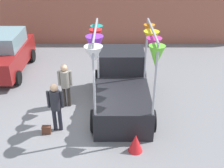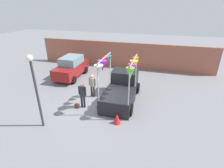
% 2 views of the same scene
% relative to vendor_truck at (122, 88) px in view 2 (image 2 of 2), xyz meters
% --- Properties ---
extents(ground_plane, '(60.00, 60.00, 0.00)m').
position_rel_vendor_truck_xyz_m(ground_plane, '(-1.42, -1.24, -0.93)').
color(ground_plane, slate).
extents(vendor_truck, '(2.30, 4.08, 3.29)m').
position_rel_vendor_truck_xyz_m(vendor_truck, '(0.00, 0.00, 0.00)').
color(vendor_truck, black).
rests_on(vendor_truck, ground).
extents(parked_car, '(1.88, 4.00, 1.88)m').
position_rel_vendor_truck_xyz_m(parked_car, '(-5.27, 2.84, 0.02)').
color(parked_car, maroon).
rests_on(parked_car, ground).
extents(person_customer, '(0.53, 0.34, 1.73)m').
position_rel_vendor_truck_xyz_m(person_customer, '(-2.16, -1.63, 0.12)').
color(person_customer, black).
rests_on(person_customer, ground).
extents(person_vendor, '(0.53, 0.34, 1.72)m').
position_rel_vendor_truck_xyz_m(person_vendor, '(-2.07, -0.15, 0.12)').
color(person_vendor, '#2D2823').
rests_on(person_vendor, ground).
extents(handbag, '(0.28, 0.16, 0.28)m').
position_rel_vendor_truck_xyz_m(handbag, '(-2.51, -1.83, -0.79)').
color(handbag, '#592D1E').
rests_on(handbag, ground).
extents(street_lamp, '(0.32, 0.32, 4.03)m').
position_rel_vendor_truck_xyz_m(street_lamp, '(-3.52, -3.99, 1.69)').
color(street_lamp, '#333338').
rests_on(street_lamp, ground).
extents(brick_boundary_wall, '(18.00, 0.36, 2.60)m').
position_rel_vendor_truck_xyz_m(brick_boundary_wall, '(-1.42, 6.79, 0.37)').
color(brick_boundary_wall, '#9E5947').
rests_on(brick_boundary_wall, ground).
extents(folded_kite_bundle_crimson, '(0.61, 0.61, 0.60)m').
position_rel_vendor_truck_xyz_m(folded_kite_bundle_crimson, '(0.36, -2.68, -0.63)').
color(folded_kite_bundle_crimson, red).
rests_on(folded_kite_bundle_crimson, ground).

